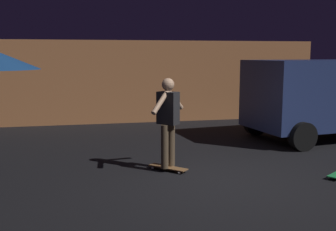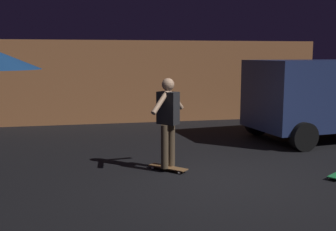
% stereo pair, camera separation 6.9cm
% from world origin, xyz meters
% --- Properties ---
extents(ground_plane, '(28.00, 28.00, 0.00)m').
position_xyz_m(ground_plane, '(0.00, 0.00, 0.00)').
color(ground_plane, black).
extents(low_building, '(10.98, 4.05, 2.61)m').
position_xyz_m(low_building, '(-0.17, 8.44, 1.31)').
color(low_building, '#C67A47').
rests_on(low_building, ground_plane).
extents(skateboard_ridden, '(0.69, 0.70, 0.07)m').
position_xyz_m(skateboard_ridden, '(-0.88, 0.89, 0.06)').
color(skateboard_ridden, olive).
rests_on(skateboard_ridden, ground_plane).
extents(skater, '(0.77, 0.75, 1.67)m').
position_xyz_m(skater, '(-0.88, 0.89, 1.04)').
color(skater, brown).
rests_on(skater, skateboard_ridden).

